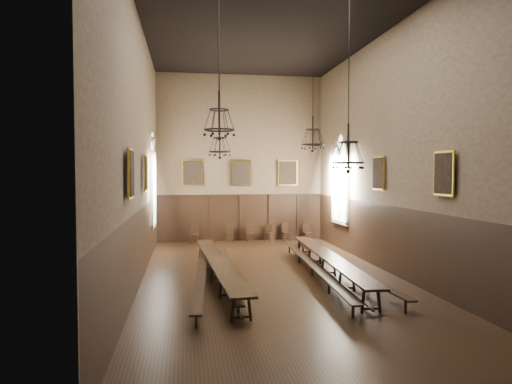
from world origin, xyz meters
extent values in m
cube|color=black|center=(0.00, 0.00, -0.01)|extent=(9.00, 18.00, 0.02)
cube|color=black|center=(0.00, 0.00, 9.01)|extent=(9.00, 18.00, 0.02)
cube|color=#79634A|center=(0.00, 9.01, 4.50)|extent=(9.00, 0.02, 9.00)
cube|color=#79634A|center=(0.00, -9.01, 4.50)|extent=(9.00, 0.02, 9.00)
cube|color=#79634A|center=(-4.51, 0.00, 4.50)|extent=(0.02, 18.00, 9.00)
cube|color=#79634A|center=(4.51, 0.00, 4.50)|extent=(0.02, 18.00, 9.00)
cube|color=black|center=(-1.90, -0.20, 0.71)|extent=(1.25, 9.54, 0.07)
cube|color=black|center=(2.09, 0.03, 0.72)|extent=(1.19, 9.69, 0.07)
cube|color=black|center=(-2.45, -0.06, 0.44)|extent=(0.98, 10.41, 0.05)
cube|color=black|center=(-1.51, 0.13, 0.40)|extent=(0.61, 9.41, 0.05)
cube|color=black|center=(1.49, 0.06, 0.44)|extent=(0.89, 10.31, 0.05)
cube|color=black|center=(2.53, -0.06, 0.41)|extent=(0.81, 9.57, 0.05)
cube|color=black|center=(-2.53, 8.47, 0.45)|extent=(0.49, 0.49, 0.05)
cube|color=black|center=(-2.53, 8.65, 0.70)|extent=(0.42, 0.12, 0.50)
cube|color=black|center=(-0.61, 8.51, 0.42)|extent=(0.39, 0.39, 0.05)
cube|color=black|center=(-0.61, 8.68, 0.65)|extent=(0.39, 0.04, 0.46)
cube|color=black|center=(0.45, 8.50, 0.45)|extent=(0.43, 0.43, 0.05)
cube|color=black|center=(0.45, 8.68, 0.69)|extent=(0.42, 0.05, 0.50)
cube|color=black|center=(1.47, 8.58, 0.43)|extent=(0.52, 0.52, 0.05)
cube|color=black|center=(1.47, 8.75, 0.67)|extent=(0.39, 0.17, 0.48)
cube|color=black|center=(2.46, 8.59, 0.45)|extent=(0.51, 0.51, 0.05)
cube|color=black|center=(2.46, 8.76, 0.70)|extent=(0.42, 0.14, 0.50)
cube|color=black|center=(3.61, 8.46, 0.43)|extent=(0.46, 0.46, 0.05)
cube|color=black|center=(3.61, 8.63, 0.67)|extent=(0.40, 0.10, 0.48)
cylinder|color=black|center=(-1.65, 2.05, 7.28)|extent=(0.03, 0.03, 3.44)
torus|color=black|center=(-1.65, 2.05, 4.53)|extent=(0.83, 0.83, 0.05)
torus|color=black|center=(-1.65, 2.05, 5.07)|extent=(0.53, 0.53, 0.04)
cylinder|color=black|center=(-1.65, 2.05, 4.97)|extent=(0.06, 0.06, 1.18)
cylinder|color=black|center=(2.12, 2.23, 7.50)|extent=(0.03, 0.03, 2.99)
torus|color=black|center=(2.12, 2.23, 4.85)|extent=(0.94, 0.94, 0.06)
torus|color=black|center=(2.12, 2.23, 5.46)|extent=(0.60, 0.60, 0.04)
cylinder|color=black|center=(2.12, 2.23, 5.35)|extent=(0.07, 0.07, 1.32)
cylinder|color=black|center=(-2.05, -2.93, 7.49)|extent=(0.03, 0.03, 3.02)
torus|color=black|center=(-2.05, -2.93, 4.91)|extent=(0.87, 0.87, 0.05)
torus|color=black|center=(-2.05, -2.93, 5.47)|extent=(0.55, 0.55, 0.04)
cylinder|color=black|center=(-2.05, -2.93, 5.37)|extent=(0.06, 0.06, 1.22)
cylinder|color=black|center=(1.71, -2.93, 7.08)|extent=(0.03, 0.03, 3.84)
torus|color=black|center=(1.71, -2.93, 4.01)|extent=(0.93, 0.93, 0.05)
torus|color=black|center=(1.71, -2.93, 4.61)|extent=(0.59, 0.59, 0.04)
cylinder|color=black|center=(1.71, -2.93, 4.50)|extent=(0.07, 0.07, 1.31)
cube|color=gold|center=(-2.60, 8.88, 3.70)|extent=(1.10, 0.12, 1.40)
cube|color=black|center=(-2.60, 8.88, 3.70)|extent=(0.98, 0.02, 1.28)
cube|color=gold|center=(0.00, 8.88, 3.70)|extent=(1.10, 0.12, 1.40)
cube|color=black|center=(0.00, 8.88, 3.70)|extent=(0.98, 0.02, 1.28)
cube|color=gold|center=(2.60, 8.88, 3.70)|extent=(1.10, 0.12, 1.40)
cube|color=black|center=(2.60, 8.88, 3.70)|extent=(0.98, 0.02, 1.28)
cube|color=gold|center=(-4.38, 1.00, 3.70)|extent=(0.12, 1.00, 1.30)
cube|color=black|center=(-4.38, 1.00, 3.70)|extent=(0.02, 0.88, 1.18)
cube|color=gold|center=(-4.38, -3.50, 3.70)|extent=(0.12, 1.00, 1.30)
cube|color=black|center=(-4.38, -3.50, 3.70)|extent=(0.02, 0.88, 1.18)
cube|color=gold|center=(4.38, 1.00, 3.70)|extent=(0.12, 1.00, 1.30)
cube|color=black|center=(4.38, 1.00, 3.70)|extent=(0.02, 0.88, 1.18)
cube|color=gold|center=(4.38, -3.50, 3.70)|extent=(0.12, 1.00, 1.30)
cube|color=black|center=(4.38, -3.50, 3.70)|extent=(0.02, 0.88, 1.18)
camera|label=1|loc=(-2.99, -15.64, 3.73)|focal=32.00mm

